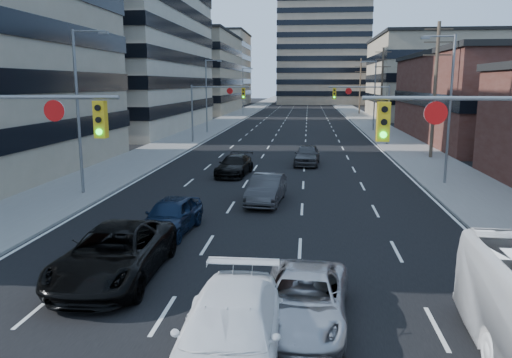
{
  "coord_description": "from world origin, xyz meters",
  "views": [
    {
      "loc": [
        2.01,
        -6.25,
        6.22
      ],
      "look_at": [
        -0.14,
        14.42,
        2.2
      ],
      "focal_mm": 35.0,
      "sensor_mm": 36.0,
      "label": 1
    }
  ],
  "objects_px": {
    "white_van": "(229,335)",
    "silver_suv": "(304,299)",
    "black_pickup": "(114,254)",
    "sedan_blue": "(171,216)"
  },
  "relations": [
    {
      "from": "white_van",
      "to": "silver_suv",
      "type": "distance_m",
      "value": 2.83
    },
    {
      "from": "black_pickup",
      "to": "silver_suv",
      "type": "relative_size",
      "value": 1.26
    },
    {
      "from": "sedan_blue",
      "to": "black_pickup",
      "type": "bearing_deg",
      "value": -90.14
    },
    {
      "from": "white_van",
      "to": "black_pickup",
      "type": "bearing_deg",
      "value": 132.58
    },
    {
      "from": "white_van",
      "to": "sedan_blue",
      "type": "relative_size",
      "value": 1.27
    },
    {
      "from": "silver_suv",
      "to": "sedan_blue",
      "type": "xyz_separation_m",
      "value": [
        -5.62,
        7.48,
        0.08
      ]
    },
    {
      "from": "black_pickup",
      "to": "sedan_blue",
      "type": "distance_m",
      "value": 5.09
    },
    {
      "from": "white_van",
      "to": "silver_suv",
      "type": "height_order",
      "value": "white_van"
    },
    {
      "from": "sedan_blue",
      "to": "white_van",
      "type": "bearing_deg",
      "value": -62.87
    },
    {
      "from": "black_pickup",
      "to": "sedan_blue",
      "type": "xyz_separation_m",
      "value": [
        0.44,
        5.07,
        -0.09
      ]
    }
  ]
}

